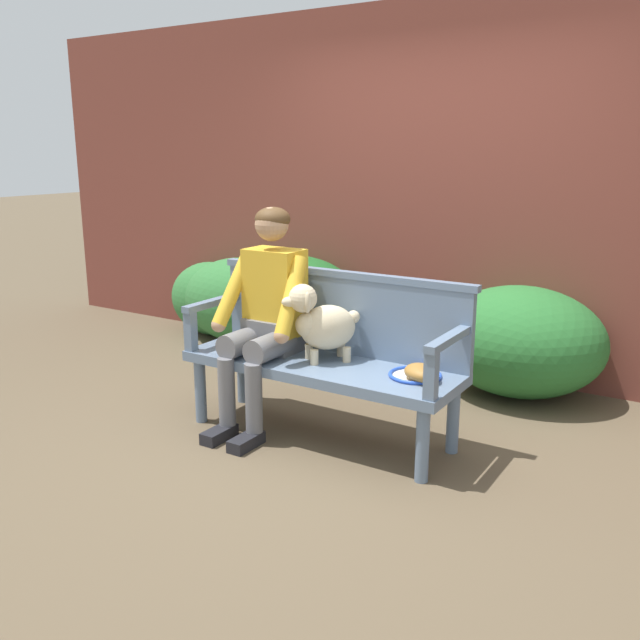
{
  "coord_description": "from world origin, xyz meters",
  "views": [
    {
      "loc": [
        2.04,
        -3.22,
        1.67
      ],
      "look_at": [
        0.0,
        0.0,
        0.71
      ],
      "focal_mm": 38.68,
      "sensor_mm": 36.0,
      "label": 1
    }
  ],
  "objects_px": {
    "person_seated": "(266,309)",
    "baseball_glove": "(421,373)",
    "garden_bench": "(320,372)",
    "dog_on_bench": "(321,322)",
    "tennis_racket": "(416,373)"
  },
  "relations": [
    {
      "from": "garden_bench",
      "to": "tennis_racket",
      "type": "height_order",
      "value": "tennis_racket"
    },
    {
      "from": "baseball_glove",
      "to": "garden_bench",
      "type": "bearing_deg",
      "value": -143.98
    },
    {
      "from": "person_seated",
      "to": "baseball_glove",
      "type": "height_order",
      "value": "person_seated"
    },
    {
      "from": "person_seated",
      "to": "baseball_glove",
      "type": "relative_size",
      "value": 6.05
    },
    {
      "from": "garden_bench",
      "to": "person_seated",
      "type": "height_order",
      "value": "person_seated"
    },
    {
      "from": "garden_bench",
      "to": "baseball_glove",
      "type": "height_order",
      "value": "baseball_glove"
    },
    {
      "from": "dog_on_bench",
      "to": "baseball_glove",
      "type": "distance_m",
      "value": 0.67
    },
    {
      "from": "garden_bench",
      "to": "tennis_racket",
      "type": "xyz_separation_m",
      "value": [
        0.57,
        0.08,
        0.07
      ]
    },
    {
      "from": "garden_bench",
      "to": "baseball_glove",
      "type": "relative_size",
      "value": 7.52
    },
    {
      "from": "person_seated",
      "to": "baseball_glove",
      "type": "distance_m",
      "value": 1.03
    },
    {
      "from": "dog_on_bench",
      "to": "tennis_racket",
      "type": "bearing_deg",
      "value": 5.35
    },
    {
      "from": "garden_bench",
      "to": "dog_on_bench",
      "type": "distance_m",
      "value": 0.29
    },
    {
      "from": "dog_on_bench",
      "to": "tennis_racket",
      "type": "relative_size",
      "value": 0.79
    },
    {
      "from": "tennis_racket",
      "to": "baseball_glove",
      "type": "distance_m",
      "value": 0.1
    },
    {
      "from": "person_seated",
      "to": "dog_on_bench",
      "type": "xyz_separation_m",
      "value": [
        0.36,
        0.04,
        -0.04
      ]
    }
  ]
}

